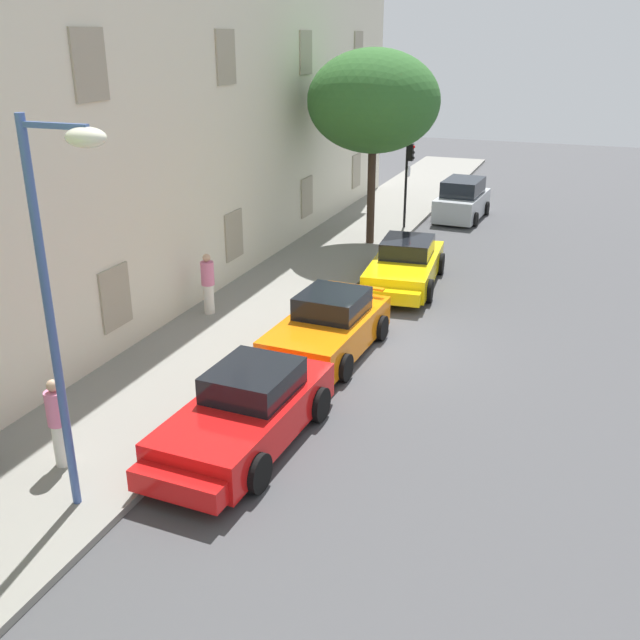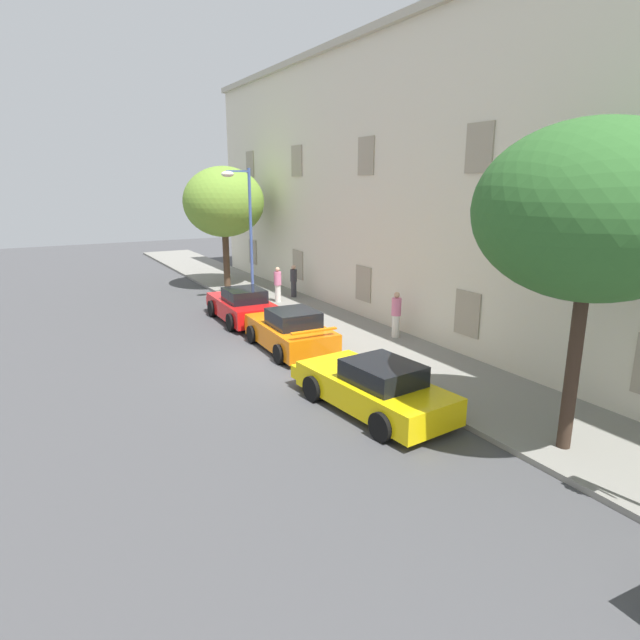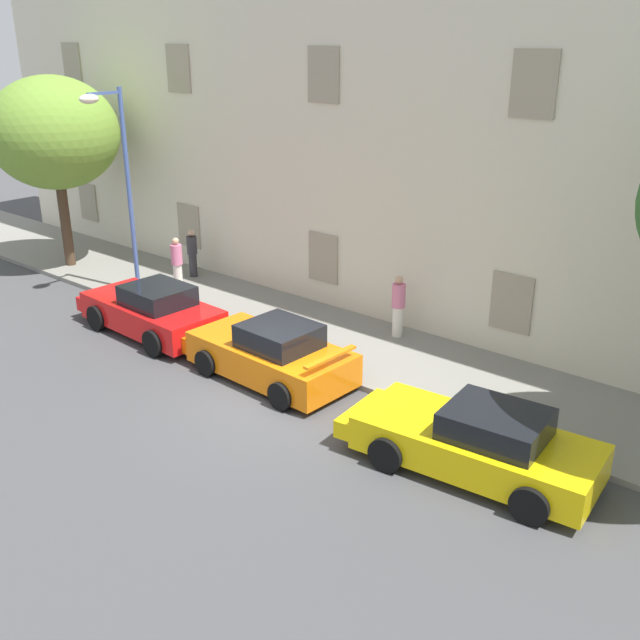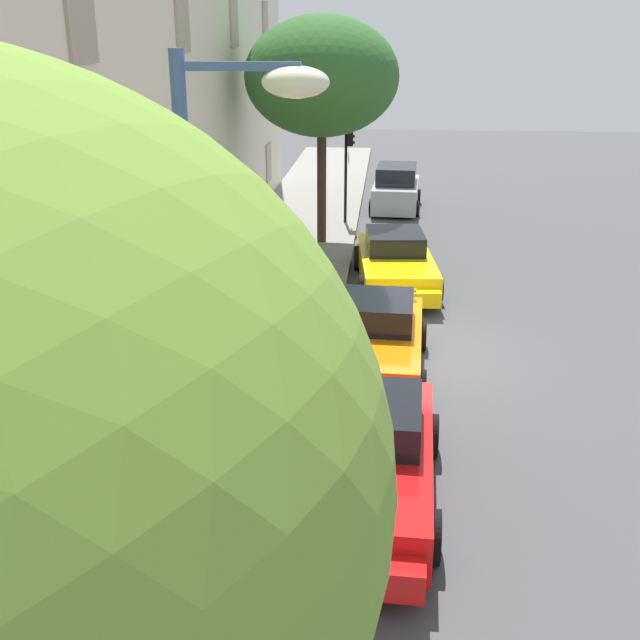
{
  "view_description": "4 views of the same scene",
  "coord_description": "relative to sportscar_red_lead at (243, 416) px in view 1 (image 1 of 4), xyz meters",
  "views": [
    {
      "loc": [
        -16.35,
        -4.63,
        7.42
      ],
      "look_at": [
        -1.23,
        1.14,
        0.98
      ],
      "focal_mm": 40.27,
      "sensor_mm": 36.0,
      "label": 1
    },
    {
      "loc": [
        15.47,
        -6.99,
        5.83
      ],
      "look_at": [
        -0.52,
        2.08,
        1.03
      ],
      "focal_mm": 29.78,
      "sensor_mm": 36.0,
      "label": 2
    },
    {
      "loc": [
        10.31,
        -10.53,
        7.89
      ],
      "look_at": [
        -0.31,
        2.21,
        1.34
      ],
      "focal_mm": 40.76,
      "sensor_mm": 36.0,
      "label": 3
    },
    {
      "loc": [
        -15.39,
        0.88,
        6.6
      ],
      "look_at": [
        -0.73,
        2.17,
        1.03
      ],
      "focal_mm": 43.22,
      "sensor_mm": 36.0,
      "label": 4
    }
  ],
  "objects": [
    {
      "name": "sportscar_white_middle",
      "position": [
        10.39,
        -0.46,
        -0.02
      ],
      "size": [
        5.13,
        2.44,
        1.41
      ],
      "color": "yellow",
      "rests_on": "ground"
    },
    {
      "name": "ground_plane",
      "position": [
        5.62,
        -1.05,
        -0.64
      ],
      "size": [
        80.0,
        80.0,
        0.0
      ],
      "primitive_type": "plane",
      "color": "#444447"
    },
    {
      "name": "hatchback_parked",
      "position": [
        20.07,
        -0.5,
        0.13
      ],
      "size": [
        3.8,
        2.03,
        1.71
      ],
      "color": "#B2B7BC",
      "rests_on": "ground"
    },
    {
      "name": "pedestrian_strolling",
      "position": [
        -1.94,
        2.67,
        0.37
      ],
      "size": [
        0.44,
        0.44,
        1.71
      ],
      "color": "silver",
      "rests_on": "sidewalk"
    },
    {
      "name": "traffic_light",
      "position": [
        17.21,
        1.23,
        1.85
      ],
      "size": [
        0.44,
        0.36,
        3.46
      ],
      "color": "black",
      "rests_on": "sidewalk"
    },
    {
      "name": "street_lamp",
      "position": [
        -2.79,
        1.31,
        3.79
      ],
      "size": [
        0.44,
        1.42,
        6.31
      ],
      "color": "#3F5999",
      "rests_on": "sidewalk"
    },
    {
      "name": "sportscar_red_lead",
      "position": [
        0.0,
        0.0,
        0.0
      ],
      "size": [
        4.82,
        2.27,
        1.46
      ],
      "color": "red",
      "rests_on": "ground"
    },
    {
      "name": "tree_near_kerb",
      "position": [
        14.47,
        1.92,
        4.61
      ],
      "size": [
        4.69,
        4.69,
        6.91
      ],
      "color": "#38281E",
      "rests_on": "sidewalk"
    },
    {
      "name": "building_facade",
      "position": [
        5.62,
        6.55,
        5.16
      ],
      "size": [
        38.3,
        4.32,
        11.57
      ],
      "color": "beige",
      "rests_on": "ground"
    },
    {
      "name": "sportscar_yellow_flank",
      "position": [
        4.57,
        0.02,
        -0.01
      ],
      "size": [
        4.65,
        2.29,
        1.49
      ],
      "color": "orange",
      "rests_on": "ground"
    },
    {
      "name": "pedestrian_bystander",
      "position": [
        5.76,
        3.94,
        0.38
      ],
      "size": [
        0.51,
        0.51,
        1.73
      ],
      "color": "silver",
      "rests_on": "sidewalk"
    },
    {
      "name": "sidewalk",
      "position": [
        5.62,
        2.76,
        -0.57
      ],
      "size": [
        60.0,
        3.77,
        0.14
      ],
      "primitive_type": "cube",
      "color": "gray",
      "rests_on": "ground"
    }
  ]
}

